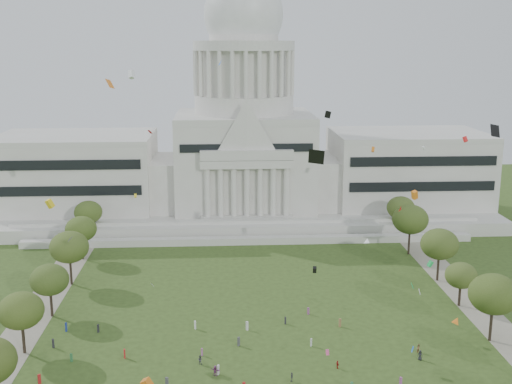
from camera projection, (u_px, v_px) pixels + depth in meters
name	position (u px, v px, depth m)	size (l,w,h in m)	color
capitol	(244.00, 150.00, 211.21)	(160.00, 64.50, 91.30)	beige
path_left	(28.00, 324.00, 132.33)	(8.00, 160.00, 0.04)	gray
path_right	(483.00, 314.00, 137.60)	(8.00, 160.00, 0.04)	gray
row_tree_l_2	(21.00, 311.00, 118.22)	(8.42, 8.42, 11.97)	black
row_tree_r_2	(494.00, 294.00, 122.99)	(9.55, 9.55, 13.58)	black
row_tree_l_3	(50.00, 280.00, 134.50)	(8.12, 8.12, 11.55)	black
row_tree_r_3	(461.00, 276.00, 140.16)	(7.01, 7.01, 9.98)	black
row_tree_l_4	(69.00, 247.00, 152.22)	(9.29, 9.29, 13.21)	black
row_tree_r_4	(440.00, 244.00, 154.81)	(9.19, 9.19, 13.06)	black
row_tree_l_5	(81.00, 229.00, 170.46)	(8.33, 8.33, 11.85)	black
row_tree_r_5	(410.00, 219.00, 174.19)	(9.82, 9.82, 13.96)	black
row_tree_l_6	(88.00, 212.00, 188.03)	(8.19, 8.19, 11.64)	black
row_tree_r_6	(401.00, 208.00, 192.09)	(8.42, 8.42, 11.97)	black
person_0	(420.00, 355.00, 117.28)	(0.93, 0.60, 1.90)	#26262B
person_2	(419.00, 348.00, 120.07)	(0.84, 0.52, 1.73)	olive
person_4	(292.00, 377.00, 109.90)	(0.98, 0.53, 1.67)	#4C4C51
person_5	(215.00, 371.00, 111.79)	(1.73, 0.69, 1.87)	#994C8C
person_8	(200.00, 360.00, 115.77)	(0.85, 0.52, 1.74)	#4C4C51
person_10	(338.00, 365.00, 114.24)	(0.90, 0.49, 1.54)	#B21E1E
distant_crowd	(187.00, 355.00, 117.49)	(62.75, 34.24, 1.85)	#B21E1E
kite_swarm	(260.00, 234.00, 106.52)	(83.21, 103.73, 50.96)	white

